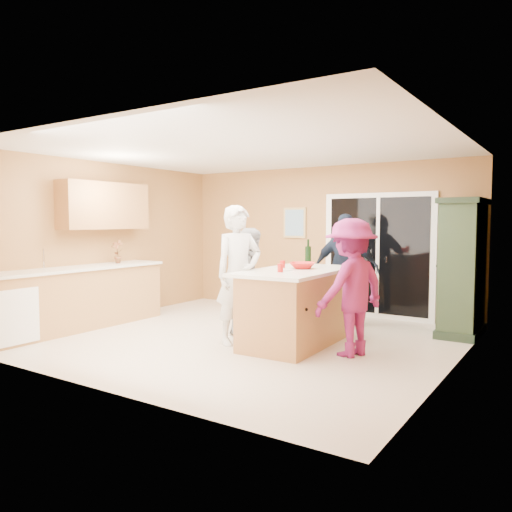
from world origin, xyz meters
The scene contains 22 objects.
floor centered at (0.00, 0.00, 0.00)m, with size 5.50×5.50×0.00m, color beige.
ceiling centered at (0.00, 0.00, 2.60)m, with size 5.50×5.00×0.10m, color silver.
wall_back centered at (0.00, 2.50, 1.30)m, with size 5.50×0.10×2.60m, color tan.
wall_front centered at (0.00, -2.50, 1.30)m, with size 5.50×0.10×2.60m, color tan.
wall_left centered at (-2.75, 0.00, 1.30)m, with size 0.10×5.00×2.60m, color tan.
wall_right centered at (2.75, 0.00, 1.30)m, with size 0.10×5.00×2.60m, color tan.
left_cabinet_run centered at (-2.45, -1.05, 0.46)m, with size 0.65×3.05×1.24m.
upper_cabinets centered at (-2.58, -0.20, 1.88)m, with size 0.35×1.60×0.75m, color #AD7943.
sliding_door centered at (1.05, 2.46, 1.05)m, with size 1.90×0.07×2.10m.
framed_picture centered at (-0.55, 2.48, 1.60)m, with size 0.46×0.04×0.56m.
kitchen_island centered at (0.76, 0.12, 0.47)m, with size 1.07×1.92×0.99m.
green_hutch centered at (2.49, 1.90, 0.95)m, with size 0.56×1.06×1.95m.
woman_white centered at (0.11, -0.26, 0.92)m, with size 0.67×0.44×1.84m, color silver.
woman_grey centered at (-0.06, 0.33, 0.77)m, with size 0.74×0.58×1.53m, color #AFAFB1.
woman_navy centered at (0.83, 1.61, 0.87)m, with size 1.02×0.43×1.75m, color #172033.
woman_magenta centered at (1.58, 0.00, 0.83)m, with size 1.07×0.62×1.66m, color #8D1E61.
serving_bowl centered at (0.78, 0.28, 1.04)m, with size 0.34×0.34×0.08m, color red.
tulip_vase centered at (-2.45, -0.06, 1.14)m, with size 0.21×0.14×0.39m, color red.
tumbler_near centered at (0.50, 0.22, 1.04)m, with size 0.07×0.07×0.10m, color red.
tumbler_far centered at (0.76, -0.28, 1.05)m, with size 0.07×0.07×0.10m, color red.
wine_bottle centered at (0.61, 0.77, 1.14)m, with size 0.09×0.09×0.38m.
white_plate centered at (0.71, -0.07, 1.00)m, with size 0.19×0.19×0.01m, color silver.
Camera 1 is at (3.89, -5.62, 1.63)m, focal length 35.00 mm.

